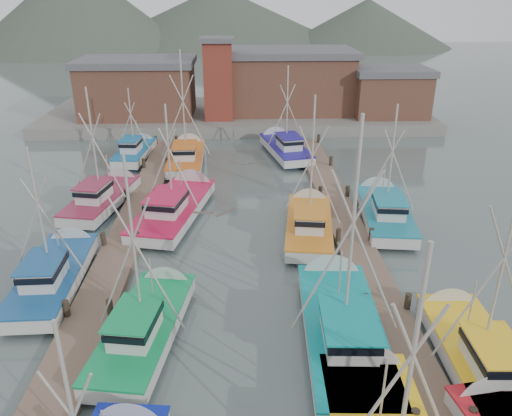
{
  "coord_description": "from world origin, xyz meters",
  "views": [
    {
      "loc": [
        0.09,
        -21.54,
        14.36
      ],
      "look_at": [
        1.05,
        5.11,
        2.6
      ],
      "focal_mm": 35.0,
      "sensor_mm": 36.0,
      "label": 1
    }
  ],
  "objects_px": {
    "lookout_tower": "(218,78)",
    "boat_8": "(177,206)",
    "boat_4": "(148,323)",
    "boat_12": "(187,156)"
  },
  "relations": [
    {
      "from": "boat_4",
      "to": "boat_12",
      "type": "height_order",
      "value": "boat_12"
    },
    {
      "from": "boat_8",
      "to": "lookout_tower",
      "type": "bearing_deg",
      "value": 96.46
    },
    {
      "from": "lookout_tower",
      "to": "boat_12",
      "type": "bearing_deg",
      "value": -102.05
    },
    {
      "from": "boat_8",
      "to": "boat_12",
      "type": "bearing_deg",
      "value": 103.62
    },
    {
      "from": "lookout_tower",
      "to": "boat_4",
      "type": "height_order",
      "value": "lookout_tower"
    },
    {
      "from": "lookout_tower",
      "to": "boat_8",
      "type": "bearing_deg",
      "value": -95.53
    },
    {
      "from": "boat_4",
      "to": "boat_8",
      "type": "xyz_separation_m",
      "value": [
        -0.15,
        13.06,
        -0.0
      ]
    },
    {
      "from": "boat_4",
      "to": "boat_12",
      "type": "bearing_deg",
      "value": 99.69
    },
    {
      "from": "boat_8",
      "to": "boat_12",
      "type": "height_order",
      "value": "boat_12"
    },
    {
      "from": "boat_8",
      "to": "boat_12",
      "type": "relative_size",
      "value": 1.01
    }
  ]
}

